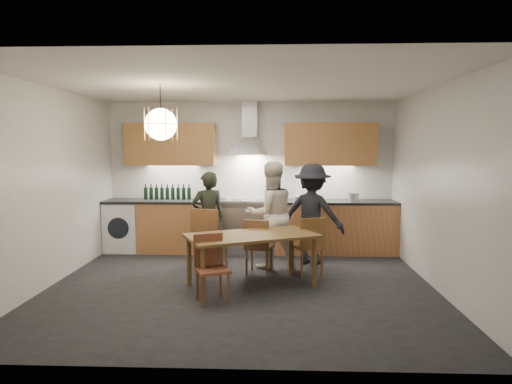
{
  "coord_description": "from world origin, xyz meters",
  "views": [
    {
      "loc": [
        0.43,
        -5.82,
        1.83
      ],
      "look_at": [
        0.18,
        0.4,
        1.2
      ],
      "focal_mm": 32.0,
      "sensor_mm": 36.0,
      "label": 1
    }
  ],
  "objects_px": {
    "person_right": "(312,214)",
    "dining_table": "(251,240)",
    "chair_front": "(211,263)",
    "person_mid": "(271,215)",
    "person_left": "(208,218)",
    "wine_bottles": "(167,192)",
    "mixing_bowl": "(304,198)",
    "stock_pot": "(353,197)",
    "chair_back_left": "(208,236)"
  },
  "relations": [
    {
      "from": "person_left",
      "to": "person_mid",
      "type": "relative_size",
      "value": 0.9
    },
    {
      "from": "chair_front",
      "to": "stock_pot",
      "type": "relative_size",
      "value": 4.36
    },
    {
      "from": "person_left",
      "to": "person_mid",
      "type": "height_order",
      "value": "person_mid"
    },
    {
      "from": "dining_table",
      "to": "chair_front",
      "type": "height_order",
      "value": "chair_front"
    },
    {
      "from": "mixing_bowl",
      "to": "stock_pot",
      "type": "bearing_deg",
      "value": -0.49
    },
    {
      "from": "person_left",
      "to": "stock_pot",
      "type": "relative_size",
      "value": 7.92
    },
    {
      "from": "chair_back_left",
      "to": "person_right",
      "type": "relative_size",
      "value": 0.6
    },
    {
      "from": "mixing_bowl",
      "to": "wine_bottles",
      "type": "bearing_deg",
      "value": 177.78
    },
    {
      "from": "person_mid",
      "to": "mixing_bowl",
      "type": "distance_m",
      "value": 1.12
    },
    {
      "from": "person_right",
      "to": "stock_pot",
      "type": "bearing_deg",
      "value": -115.52
    },
    {
      "from": "person_mid",
      "to": "mixing_bowl",
      "type": "relative_size",
      "value": 4.74
    },
    {
      "from": "person_left",
      "to": "person_right",
      "type": "xyz_separation_m",
      "value": [
        1.62,
        0.03,
        0.06
      ]
    },
    {
      "from": "person_right",
      "to": "mixing_bowl",
      "type": "relative_size",
      "value": 4.63
    },
    {
      "from": "chair_back_left",
      "to": "person_left",
      "type": "distance_m",
      "value": 0.58
    },
    {
      "from": "chair_back_left",
      "to": "stock_pot",
      "type": "relative_size",
      "value": 5.18
    },
    {
      "from": "person_left",
      "to": "person_mid",
      "type": "xyz_separation_m",
      "value": [
        0.97,
        -0.2,
        0.08
      ]
    },
    {
      "from": "mixing_bowl",
      "to": "stock_pot",
      "type": "distance_m",
      "value": 0.83
    },
    {
      "from": "chair_back_left",
      "to": "chair_front",
      "type": "xyz_separation_m",
      "value": [
        0.21,
        -1.2,
        -0.08
      ]
    },
    {
      "from": "person_left",
      "to": "wine_bottles",
      "type": "relative_size",
      "value": 1.74
    },
    {
      "from": "dining_table",
      "to": "stock_pot",
      "type": "bearing_deg",
      "value": 25.24
    },
    {
      "from": "person_mid",
      "to": "stock_pot",
      "type": "relative_size",
      "value": 8.8
    },
    {
      "from": "chair_front",
      "to": "person_left",
      "type": "relative_size",
      "value": 0.55
    },
    {
      "from": "dining_table",
      "to": "mixing_bowl",
      "type": "bearing_deg",
      "value": 43.02
    },
    {
      "from": "chair_back_left",
      "to": "mixing_bowl",
      "type": "distance_m",
      "value": 2.0
    },
    {
      "from": "mixing_bowl",
      "to": "dining_table",
      "type": "bearing_deg",
      "value": -112.46
    },
    {
      "from": "person_mid",
      "to": "person_right",
      "type": "xyz_separation_m",
      "value": [
        0.64,
        0.23,
        -0.02
      ]
    },
    {
      "from": "dining_table",
      "to": "wine_bottles",
      "type": "distance_m",
      "value": 2.6
    },
    {
      "from": "chair_back_left",
      "to": "chair_front",
      "type": "height_order",
      "value": "chair_back_left"
    },
    {
      "from": "person_left",
      "to": "stock_pot",
      "type": "distance_m",
      "value": 2.5
    },
    {
      "from": "chair_back_left",
      "to": "chair_front",
      "type": "relative_size",
      "value": 1.19
    },
    {
      "from": "person_right",
      "to": "dining_table",
      "type": "bearing_deg",
      "value": 75.04
    },
    {
      "from": "person_left",
      "to": "person_right",
      "type": "height_order",
      "value": "person_right"
    },
    {
      "from": "wine_bottles",
      "to": "stock_pot",
      "type": "bearing_deg",
      "value": -1.77
    },
    {
      "from": "person_mid",
      "to": "wine_bottles",
      "type": "height_order",
      "value": "person_mid"
    },
    {
      "from": "mixing_bowl",
      "to": "stock_pot",
      "type": "xyz_separation_m",
      "value": [
        0.83,
        -0.01,
        0.02
      ]
    },
    {
      "from": "person_mid",
      "to": "chair_back_left",
      "type": "bearing_deg",
      "value": -1.22
    },
    {
      "from": "person_left",
      "to": "chair_back_left",
      "type": "bearing_deg",
      "value": 73.4
    },
    {
      "from": "person_left",
      "to": "stock_pot",
      "type": "bearing_deg",
      "value": 173.31
    },
    {
      "from": "person_right",
      "to": "stock_pot",
      "type": "distance_m",
      "value": 1.06
    },
    {
      "from": "stock_pot",
      "to": "person_left",
      "type": "bearing_deg",
      "value": -162.49
    },
    {
      "from": "dining_table",
      "to": "chair_front",
      "type": "bearing_deg",
      "value": -153.79
    },
    {
      "from": "person_left",
      "to": "wine_bottles",
      "type": "bearing_deg",
      "value": -69.6
    },
    {
      "from": "person_left",
      "to": "mixing_bowl",
      "type": "relative_size",
      "value": 4.27
    },
    {
      "from": "person_left",
      "to": "person_mid",
      "type": "distance_m",
      "value": 1.0
    },
    {
      "from": "chair_front",
      "to": "dining_table",
      "type": "bearing_deg",
      "value": 25.89
    },
    {
      "from": "mixing_bowl",
      "to": "stock_pot",
      "type": "relative_size",
      "value": 1.85
    },
    {
      "from": "dining_table",
      "to": "chair_back_left",
      "type": "bearing_deg",
      "value": 111.63
    },
    {
      "from": "dining_table",
      "to": "mixing_bowl",
      "type": "relative_size",
      "value": 5.43
    },
    {
      "from": "dining_table",
      "to": "person_left",
      "type": "relative_size",
      "value": 1.27
    },
    {
      "from": "person_left",
      "to": "stock_pot",
      "type": "height_order",
      "value": "person_left"
    }
  ]
}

